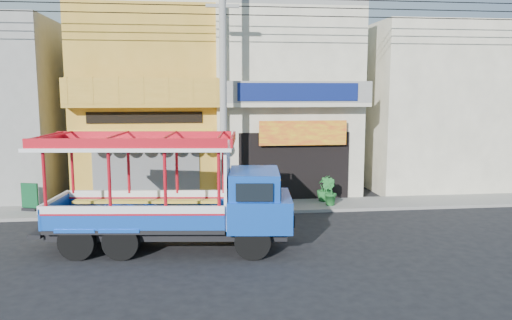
{
  "coord_description": "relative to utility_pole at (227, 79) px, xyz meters",
  "views": [
    {
      "loc": [
        -2.01,
        -15.07,
        4.62
      ],
      "look_at": [
        0.11,
        2.5,
        2.14
      ],
      "focal_mm": 35.0,
      "sensor_mm": 36.0,
      "label": 1
    }
  ],
  "objects": [
    {
      "name": "filler_building_right",
      "position": [
        9.85,
        4.7,
        -1.23
      ],
      "size": [
        6.0,
        6.0,
        7.6
      ],
      "primitive_type": "cube",
      "color": "#B7B096",
      "rests_on": "ground"
    },
    {
      "name": "green_sign",
      "position": [
        -7.42,
        0.9,
        -4.48
      ],
      "size": [
        0.67,
        0.48,
        1.04
      ],
      "color": "black",
      "rests_on": "sidewalk"
    },
    {
      "name": "sidewalk",
      "position": [
        0.85,
        0.7,
        -4.97
      ],
      "size": [
        30.0,
        2.0,
        0.12
      ],
      "primitive_type": "cube",
      "color": "slate",
      "rests_on": "ground"
    },
    {
      "name": "songthaew_truck",
      "position": [
        -1.46,
        -4.08,
        -3.41
      ],
      "size": [
        7.43,
        3.13,
        3.37
      ],
      "color": "black",
      "rests_on": "ground"
    },
    {
      "name": "shophouse_right",
      "position": [
        2.85,
        4.66,
        -0.93
      ],
      "size": [
        6.0,
        6.75,
        8.24
      ],
      "color": "#B7B096",
      "rests_on": "ground"
    },
    {
      "name": "utility_pole",
      "position": [
        0.0,
        0.0,
        0.0
      ],
      "size": [
        28.0,
        0.26,
        9.0
      ],
      "color": "gray",
      "rests_on": "ground"
    },
    {
      "name": "shophouse_left",
      "position": [
        -3.15,
        4.66,
        -0.92
      ],
      "size": [
        6.0,
        7.5,
        8.24
      ],
      "color": "#BD8D2A",
      "rests_on": "ground"
    },
    {
      "name": "potted_plant_a",
      "position": [
        1.69,
        0.88,
        -4.4
      ],
      "size": [
        1.21,
        1.18,
        1.02
      ],
      "primitive_type": "imported",
      "rotation": [
        0.0,
        0.0,
        0.6
      ],
      "color": "#1B6126",
      "rests_on": "sidewalk"
    },
    {
      "name": "ground",
      "position": [
        0.85,
        -3.3,
        -5.03
      ],
      "size": [
        90.0,
        90.0,
        0.0
      ],
      "primitive_type": "plane",
      "color": "black",
      "rests_on": "ground"
    },
    {
      "name": "potted_plant_c",
      "position": [
        4.01,
        1.15,
        -4.38
      ],
      "size": [
        0.64,
        0.64,
        1.06
      ],
      "primitive_type": "imported",
      "rotation": [
        0.0,
        0.0,
        4.63
      ],
      "color": "#1B6126",
      "rests_on": "sidewalk"
    },
    {
      "name": "party_pilaster",
      "position": [
        -0.15,
        1.55,
        -1.03
      ],
      "size": [
        0.35,
        0.3,
        8.0
      ],
      "primitive_type": "cube",
      "color": "#B7B096",
      "rests_on": "ground"
    },
    {
      "name": "potted_plant_b",
      "position": [
        4.02,
        0.41,
        -4.38
      ],
      "size": [
        0.75,
        0.76,
        1.07
      ],
      "primitive_type": "imported",
      "rotation": [
        0.0,
        0.0,
        2.28
      ],
      "color": "#1B6126",
      "rests_on": "sidewalk"
    }
  ]
}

